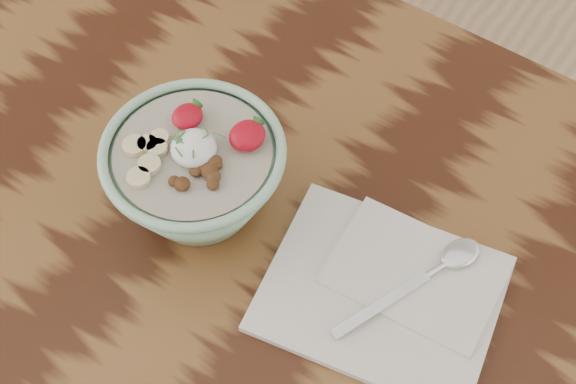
% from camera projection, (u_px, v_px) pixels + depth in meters
% --- Properties ---
extents(table, '(1.60, 0.90, 0.75)m').
position_uv_depth(table, '(301.00, 341.00, 0.91)').
color(table, '#36190D').
rests_on(table, ground).
extents(breakfast_bowl, '(0.19, 0.19, 0.13)m').
position_uv_depth(breakfast_bowl, '(196.00, 174.00, 0.85)').
color(breakfast_bowl, '#94C7A4').
rests_on(breakfast_bowl, table).
extents(napkin, '(0.27, 0.23, 0.01)m').
position_uv_depth(napkin, '(388.00, 289.00, 0.84)').
color(napkin, silver).
rests_on(napkin, table).
extents(spoon, '(0.09, 0.18, 0.01)m').
position_uv_depth(spoon, '(441.00, 266.00, 0.84)').
color(spoon, silver).
rests_on(spoon, napkin).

